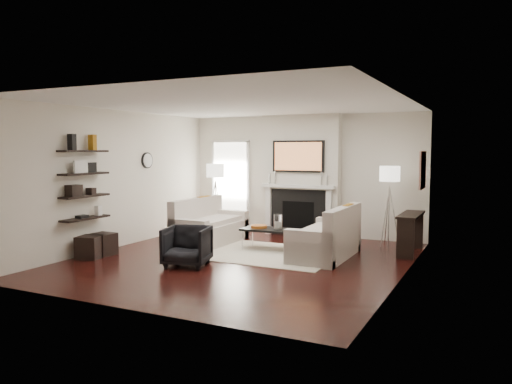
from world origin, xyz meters
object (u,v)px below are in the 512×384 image
at_px(lamp_left_shade, 215,171).
at_px(ottoman_near, 103,244).
at_px(loveseat_left_base, 210,233).
at_px(lamp_right_shade, 390,174).
at_px(coffee_table, 271,230).
at_px(armchair, 187,244).
at_px(loveseat_right_base, 325,246).

xyz_separation_m(lamp_left_shade, ottoman_near, (-0.62, -2.99, -1.25)).
bearing_deg(loveseat_left_base, lamp_right_shade, 22.33).
xyz_separation_m(loveseat_left_base, coffee_table, (1.41, -0.10, 0.19)).
bearing_deg(armchair, lamp_right_shade, 34.91).
bearing_deg(ottoman_near, coffee_table, 33.93).
relative_size(coffee_table, ottoman_near, 2.75).
relative_size(armchair, lamp_left_shade, 1.81).
height_order(loveseat_right_base, armchair, armchair).
distance_m(coffee_table, lamp_left_shade, 2.56).
height_order(loveseat_left_base, lamp_left_shade, lamp_left_shade).
bearing_deg(loveseat_left_base, lamp_left_shade, 116.04).
xyz_separation_m(loveseat_left_base, lamp_left_shade, (-0.56, 1.15, 1.24)).
height_order(loveseat_right_base, lamp_right_shade, lamp_right_shade).
distance_m(loveseat_left_base, armchair, 1.99).
relative_size(coffee_table, armchair, 1.52).
xyz_separation_m(loveseat_right_base, coffee_table, (-1.12, 0.12, 0.19)).
bearing_deg(ottoman_near, loveseat_left_base, 57.26).
bearing_deg(lamp_left_shade, loveseat_left_base, -63.96).
height_order(lamp_left_shade, lamp_right_shade, same).
bearing_deg(loveseat_right_base, lamp_right_shade, 63.03).
relative_size(lamp_left_shade, ottoman_near, 1.00).
xyz_separation_m(loveseat_right_base, lamp_right_shade, (0.81, 1.59, 1.24)).
distance_m(loveseat_left_base, coffee_table, 1.42).
bearing_deg(armchair, coffee_table, 51.91).
xyz_separation_m(coffee_table, armchair, (-0.73, -1.76, -0.04)).
relative_size(loveseat_left_base, armchair, 2.48).
bearing_deg(loveseat_right_base, lamp_left_shade, 156.11).
xyz_separation_m(loveseat_right_base, armchair, (-1.85, -1.64, 0.15)).
bearing_deg(loveseat_right_base, loveseat_left_base, 175.09).
relative_size(loveseat_left_base, coffee_table, 1.64).
xyz_separation_m(armchair, lamp_right_shade, (2.66, 3.23, 1.09)).
bearing_deg(loveseat_left_base, coffee_table, -3.94).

